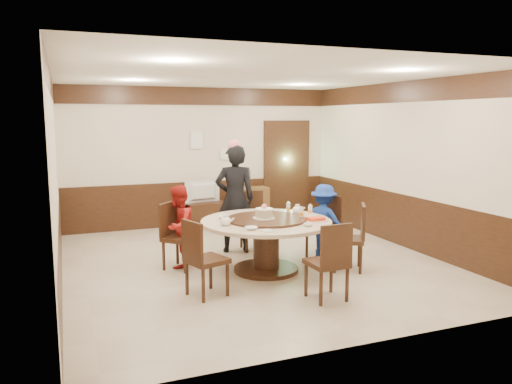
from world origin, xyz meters
name	(u,v)px	position (x,y,z in m)	size (l,w,h in m)	color
room	(254,193)	(0.01, 0.01, 1.08)	(6.00, 6.04, 2.84)	#C1B19A
banquet_table	(266,235)	(0.01, -0.47, 0.53)	(1.86, 1.86, 0.78)	black
chair_0	(323,238)	(1.16, -0.08, 0.30)	(0.60, 0.60, 0.97)	black
chair_1	(254,231)	(0.29, 0.74, 0.30)	(0.48, 0.49, 0.97)	black
chair_2	(180,248)	(-1.12, 0.12, 0.30)	(0.62, 0.62, 0.97)	black
chair_3	(205,272)	(-1.07, -1.13, 0.30)	(0.57, 0.56, 0.97)	black
chair_4	(327,275)	(0.27, -1.79, 0.30)	(0.45, 0.46, 0.97)	black
chair_5	(349,249)	(1.15, -0.85, 0.30)	(0.60, 0.60, 0.97)	black
person_standing	(235,199)	(-0.05, 0.72, 0.88)	(0.64, 0.42, 1.76)	black
person_red	(179,226)	(-1.11, 0.21, 0.61)	(0.59, 0.46, 1.22)	#A41A15
person_blue	(324,221)	(1.13, -0.13, 0.58)	(0.75, 0.43, 1.17)	navy
birthday_cake	(264,213)	(-0.02, -0.48, 0.85)	(0.32, 0.32, 0.21)	white
teapot_left	(225,221)	(-0.64, -0.60, 0.81)	(0.17, 0.15, 0.13)	white
teapot_right	(297,210)	(0.63, -0.21, 0.81)	(0.17, 0.15, 0.13)	white
bowl_0	(223,217)	(-0.52, -0.13, 0.77)	(0.15, 0.15, 0.04)	white
bowl_1	(308,225)	(0.39, -1.05, 0.77)	(0.13, 0.13, 0.04)	white
bowl_2	(251,228)	(-0.40, -0.97, 0.77)	(0.16, 0.16, 0.04)	white
bowl_3	(310,218)	(0.63, -0.64, 0.77)	(0.12, 0.12, 0.04)	white
saucer_near	(267,231)	(-0.24, -1.12, 0.76)	(0.18, 0.18, 0.01)	white
saucer_far	(281,212)	(0.46, 0.03, 0.76)	(0.18, 0.18, 0.01)	white
shrimp_platter	(316,220)	(0.61, -0.82, 0.78)	(0.30, 0.20, 0.06)	white
bottle_0	(301,213)	(0.52, -0.56, 0.83)	(0.06, 0.06, 0.16)	white
bottle_1	(310,211)	(0.74, -0.42, 0.83)	(0.06, 0.06, 0.16)	white
bottle_2	(288,208)	(0.52, -0.12, 0.83)	(0.06, 0.06, 0.16)	white
tv_stand	(204,214)	(-0.02, 2.75, 0.25)	(0.85, 0.45, 0.50)	black
television	(204,192)	(-0.02, 2.75, 0.72)	(0.75, 0.10, 0.43)	#949496
side_cabinet	(249,205)	(0.95, 2.78, 0.38)	(0.80, 0.40, 0.75)	brown
thermos	(247,179)	(0.92, 2.78, 0.94)	(0.15, 0.15, 0.38)	silver
notice_left	(197,140)	(-0.10, 2.96, 1.75)	(0.25, 0.00, 0.35)	white
notice_right	(227,154)	(0.55, 2.96, 1.45)	(0.30, 0.00, 0.22)	white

